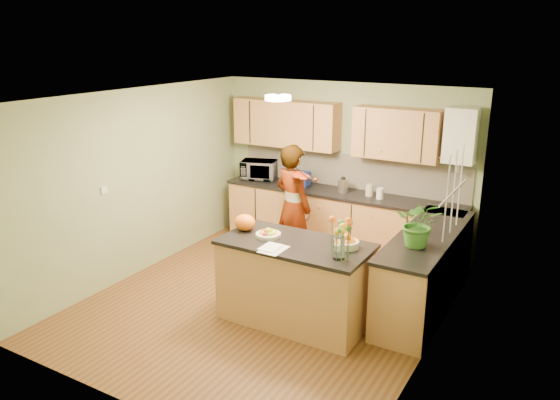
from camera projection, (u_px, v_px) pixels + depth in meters
The scene contains 28 objects.
floor at pixel (266, 302), 6.70m from camera, with size 4.50×4.50×0.00m, color brown.
ceiling at pixel (264, 97), 5.97m from camera, with size 4.00×4.50×0.02m, color white.
wall_back at pixel (344, 166), 8.20m from camera, with size 4.00×0.02×2.50m, color gray.
wall_front at pixel (121, 277), 4.48m from camera, with size 4.00×0.02×2.50m, color gray.
wall_left at pixel (138, 183), 7.30m from camera, with size 0.02×4.50×2.50m, color gray.
wall_right at pixel (438, 236), 5.38m from camera, with size 0.02×4.50×2.50m, color gray.
back_counter at pixel (340, 222), 8.13m from camera, with size 3.64×0.62×0.94m.
right_counter at pixel (425, 271), 6.45m from camera, with size 0.62×2.24×0.94m.
splashback at pixel (349, 171), 8.15m from camera, with size 3.60×0.02×0.52m, color silver.
upper_cabinets at pixel (329, 127), 7.97m from camera, with size 3.20×0.34×0.70m.
boiler at pixel (461, 136), 7.06m from camera, with size 0.40×0.30×0.86m.
window_right at pixel (454, 192), 5.79m from camera, with size 0.01×1.30×1.05m.
light_switch at pixel (104, 190), 6.78m from camera, with size 0.02×0.09×0.09m, color white.
ceiling_lamp at pixel (278, 98), 6.23m from camera, with size 0.30×0.30×0.07m.
peninsula_island at pixel (295, 282), 6.15m from camera, with size 1.67×0.86×0.96m.
fruit_dish at pixel (268, 233), 6.17m from camera, with size 0.29×0.29×0.10m.
orange_bowl at pixel (347, 242), 5.85m from camera, with size 0.26×0.26×0.15m.
flower_vase at pixel (339, 227), 5.47m from camera, with size 0.28×0.28×0.52m.
orange_bag at pixel (245, 222), 6.36m from camera, with size 0.25×0.21×0.19m, color orange.
papers at pixel (274, 249), 5.81m from camera, with size 0.23×0.32×0.01m, color white.
violinist at pixel (293, 207), 7.52m from camera, with size 0.64×0.42×1.75m, color #DBAA86.
violin at pixel (298, 175), 7.09m from camera, with size 0.64×0.26×0.13m, color #510D05, non-canonical shape.
microwave at pixel (259, 170), 8.67m from camera, with size 0.54×0.37×0.30m, color white.
blue_box at pixel (300, 178), 8.31m from camera, with size 0.27×0.19×0.21m, color #203397.
kettle at pixel (343, 185), 7.93m from camera, with size 0.15×0.15×0.28m.
jar_cream at pixel (369, 190), 7.78m from camera, with size 0.11×0.11×0.17m, color beige.
jar_white at pixel (380, 194), 7.63m from camera, with size 0.10×0.10×0.15m, color white.
potted_plant at pixel (419, 223), 5.87m from camera, with size 0.48×0.41×0.53m, color #397828.
Camera 1 is at (3.19, -5.14, 3.16)m, focal length 35.00 mm.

